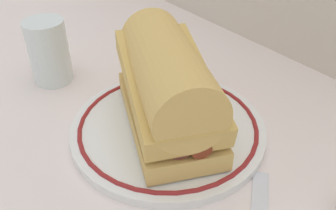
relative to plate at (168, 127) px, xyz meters
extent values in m
plane|color=silver|center=(-0.01, -0.01, -0.01)|extent=(1.50, 1.50, 0.00)
cylinder|color=white|center=(0.00, 0.00, 0.00)|extent=(0.26, 0.26, 0.01)
torus|color=maroon|center=(0.00, 0.00, 0.00)|extent=(0.24, 0.24, 0.01)
cube|color=tan|center=(0.00, 0.00, 0.02)|extent=(0.22, 0.17, 0.03)
cylinder|color=brown|center=(0.00, -0.01, 0.04)|extent=(0.19, 0.10, 0.02)
cylinder|color=maroon|center=(0.00, 0.01, 0.04)|extent=(0.19, 0.10, 0.02)
cube|color=tan|center=(0.00, 0.00, 0.07)|extent=(0.23, 0.17, 0.06)
cylinder|color=tan|center=(0.00, 0.00, 0.09)|extent=(0.22, 0.16, 0.08)
cylinder|color=silver|center=(-0.22, -0.06, 0.04)|extent=(0.06, 0.06, 0.10)
cylinder|color=gold|center=(-0.22, -0.06, 0.01)|extent=(0.05, 0.05, 0.04)
cube|color=silver|center=(0.16, 0.00, -0.01)|extent=(0.07, 0.09, 0.01)
camera|label=1|loc=(0.29, -0.23, 0.31)|focal=38.97mm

